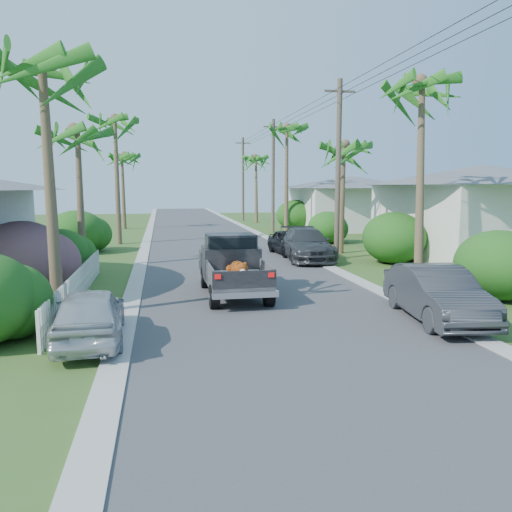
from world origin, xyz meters
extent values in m
plane|color=#3A5A21|center=(0.00, 0.00, 0.00)|extent=(120.00, 120.00, 0.00)
cube|color=#38383A|center=(0.00, 25.00, 0.01)|extent=(8.00, 100.00, 0.02)
cube|color=#A5A39E|center=(-4.30, 25.00, 0.03)|extent=(0.60, 100.00, 0.06)
cube|color=#A5A39E|center=(4.30, 25.00, 0.03)|extent=(0.60, 100.00, 0.06)
cylinder|color=black|center=(-1.74, 3.45, 0.38)|extent=(0.28, 0.76, 0.76)
cylinder|color=black|center=(-0.04, 3.45, 0.38)|extent=(0.28, 0.76, 0.76)
cylinder|color=black|center=(-1.74, 6.70, 0.38)|extent=(0.28, 0.76, 0.76)
cylinder|color=black|center=(-0.04, 6.70, 0.38)|extent=(0.28, 0.76, 0.76)
cube|color=slate|center=(-0.89, 4.10, 0.62)|extent=(1.90, 2.40, 0.24)
cube|color=slate|center=(-1.81, 4.10, 1.00)|extent=(0.06, 2.40, 0.55)
cube|color=slate|center=(0.03, 4.10, 1.00)|extent=(0.06, 2.40, 0.55)
cube|color=black|center=(-0.89, 2.93, 0.98)|extent=(1.92, 0.08, 0.52)
cube|color=silver|center=(-0.89, 2.77, 0.55)|extent=(1.98, 0.18, 0.18)
cube|color=red|center=(-1.69, 2.88, 1.10)|extent=(0.18, 0.05, 0.14)
cube|color=red|center=(-0.09, 2.88, 1.10)|extent=(0.18, 0.05, 0.14)
cube|color=black|center=(-0.89, 5.95, 1.05)|extent=(1.94, 1.65, 1.10)
cube|color=black|center=(-0.89, 5.95, 1.78)|extent=(1.70, 1.35, 0.55)
cube|color=black|center=(-0.89, 5.28, 1.75)|extent=(1.60, 0.05, 0.45)
cube|color=black|center=(-0.89, 7.20, 0.90)|extent=(1.94, 1.20, 0.80)
cube|color=white|center=(-0.89, 4.10, 0.82)|extent=(1.70, 2.10, 0.16)
ellipsoid|color=#E45A13|center=(-0.89, 4.20, 1.12)|extent=(0.48, 1.25, 0.43)
sphere|color=#E45A13|center=(-0.89, 3.45, 1.20)|extent=(0.40, 0.40, 0.40)
ellipsoid|color=white|center=(-0.89, 4.20, 1.02)|extent=(0.32, 0.86, 0.18)
imported|color=#303236|center=(4.19, 0.99, 0.75)|extent=(2.12, 4.70, 1.50)
imported|color=#313437|center=(3.94, 12.90, 0.79)|extent=(2.64, 5.58, 1.57)
imported|color=black|center=(3.60, 15.00, 0.67)|extent=(1.92, 4.07, 1.35)
imported|color=silver|center=(-5.00, 0.71, 0.67)|extent=(1.79, 4.00, 1.33)
cone|color=brown|center=(-6.20, 3.00, 3.50)|extent=(0.36, 0.71, 7.01)
cone|color=brown|center=(-6.80, 12.00, 3.10)|extent=(0.36, 0.61, 6.21)
cone|color=brown|center=(-6.00, 22.00, 4.00)|extent=(0.36, 0.36, 8.00)
cone|color=brown|center=(-6.50, 34.00, 3.25)|extent=(0.36, 0.75, 6.51)
cone|color=brown|center=(6.30, 6.00, 3.75)|extent=(0.36, 0.73, 7.51)
cone|color=brown|center=(6.60, 15.00, 3.00)|extent=(0.36, 0.54, 6.01)
cone|color=brown|center=(6.20, 26.00, 4.10)|extent=(0.36, 0.36, 8.20)
cone|color=brown|center=(6.50, 40.00, 3.40)|extent=(0.36, 0.63, 6.81)
ellipsoid|color=#9E1666|center=(-7.80, 6.00, 1.30)|extent=(3.00, 3.30, 2.60)
ellipsoid|color=#1B4E16|center=(-7.40, 10.00, 1.00)|extent=(2.40, 2.64, 2.00)
ellipsoid|color=#1B4E16|center=(-8.00, 18.00, 1.20)|extent=(3.20, 3.52, 2.40)
ellipsoid|color=#1B4E16|center=(7.60, 3.00, 1.15)|extent=(2.80, 3.08, 2.30)
ellipsoid|color=#1B4E16|center=(7.80, 11.00, 1.25)|extent=(3.00, 3.30, 2.50)
ellipsoid|color=#1B4E16|center=(7.50, 20.00, 1.05)|extent=(2.60, 2.86, 2.10)
ellipsoid|color=#1B4E16|center=(8.00, 30.00, 1.30)|extent=(3.20, 3.52, 2.60)
cube|color=white|center=(-6.00, 5.50, 0.50)|extent=(0.10, 11.00, 1.00)
cube|color=silver|center=(13.00, 12.00, 1.90)|extent=(8.00, 9.00, 3.80)
cone|color=#595B60|center=(13.00, 12.00, 4.30)|extent=(6.48, 6.48, 1.00)
cube|color=silver|center=(13.00, 30.00, 1.80)|extent=(9.00, 8.00, 3.60)
cone|color=#595B60|center=(13.00, 30.00, 4.10)|extent=(6.48, 6.48, 1.00)
cylinder|color=brown|center=(5.60, 13.00, 4.50)|extent=(0.26, 0.26, 9.00)
cube|color=brown|center=(5.60, 13.00, 8.40)|extent=(1.60, 0.10, 0.10)
cylinder|color=brown|center=(5.60, 28.00, 4.50)|extent=(0.26, 0.26, 9.00)
cube|color=brown|center=(5.60, 28.00, 8.40)|extent=(1.60, 0.10, 0.10)
cylinder|color=brown|center=(5.60, 43.00, 4.50)|extent=(0.26, 0.26, 9.00)
cube|color=brown|center=(5.60, 43.00, 8.40)|extent=(1.60, 0.10, 0.10)
camera|label=1|loc=(-3.26, -11.38, 3.69)|focal=35.00mm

